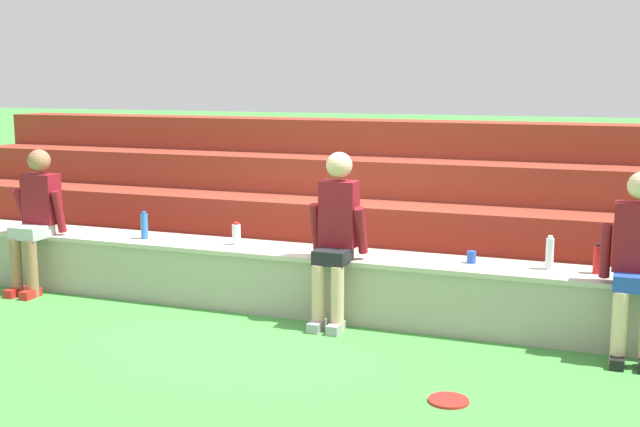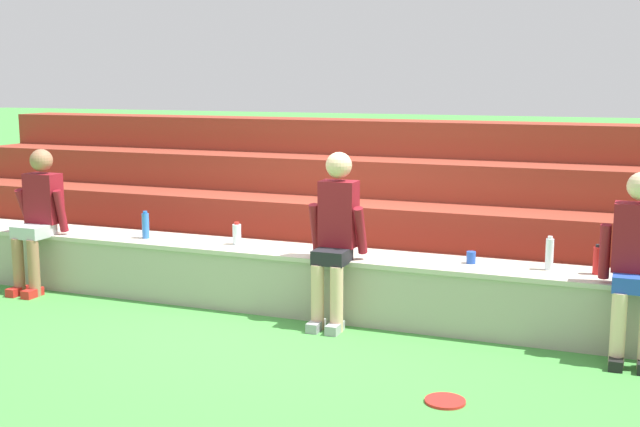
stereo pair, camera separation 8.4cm
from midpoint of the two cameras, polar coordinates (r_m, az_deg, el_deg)
name	(u,v)px [view 1 (the left image)]	position (r m, az deg, el deg)	size (l,w,h in m)	color
ground_plane	(287,319)	(7.15, -2.66, -7.43)	(80.00, 80.00, 0.00)	#428E3D
stone_seating_wall	(299,279)	(7.32, -1.80, -4.61)	(7.57, 0.60, 0.56)	#A8A08E
brick_bleachers	(366,212)	(9.08, 3.03, 0.10)	(10.32, 2.46, 1.60)	#9D4637
person_far_left	(36,215)	(8.37, -19.69, -0.11)	(0.52, 0.56, 1.40)	#996B4C
person_left_of_center	(336,233)	(6.80, 0.76, -1.35)	(0.49, 0.53, 1.47)	#DBAD89
person_center	(638,260)	(6.37, 21.15, -3.06)	(0.53, 0.49, 1.41)	beige
water_bottle_mid_left	(598,259)	(6.72, 18.67, -3.09)	(0.07, 0.07, 0.24)	red
water_bottle_near_right	(236,234)	(7.51, -6.25, -1.46)	(0.08, 0.08, 0.21)	silver
water_bottle_near_left	(550,253)	(6.75, 15.56, -2.72)	(0.06, 0.06, 0.28)	silver
water_bottle_center_gap	(144,226)	(7.93, -12.59, -0.85)	(0.07, 0.07, 0.27)	blue
plastic_cup_middle	(471,257)	(6.85, 10.29, -3.05)	(0.08, 0.08, 0.10)	blue
frisbee	(449,400)	(5.46, 8.62, -12.92)	(0.27, 0.27, 0.02)	red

